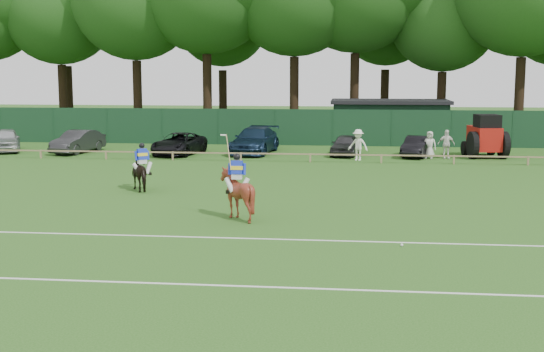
# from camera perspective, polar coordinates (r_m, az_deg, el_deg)

# --- Properties ---
(ground) EXTENTS (160.00, 160.00, 0.00)m
(ground) POSITION_cam_1_polar(r_m,az_deg,el_deg) (23.82, -2.01, -4.37)
(ground) COLOR #1E4C14
(ground) RESTS_ON ground
(horse_dark) EXTENTS (1.66, 1.92, 1.49)m
(horse_dark) POSITION_cam_1_polar(r_m,az_deg,el_deg) (32.10, -10.12, 0.19)
(horse_dark) COLOR black
(horse_dark) RESTS_ON ground
(horse_chestnut) EXTENTS (1.46, 1.64, 1.80)m
(horse_chestnut) POSITION_cam_1_polar(r_m,az_deg,el_deg) (25.62, -2.76, -1.41)
(horse_chestnut) COLOR maroon
(horse_chestnut) RESTS_ON ground
(sedan_silver) EXTENTS (3.42, 4.70, 1.49)m
(sedan_silver) POSITION_cam_1_polar(r_m,az_deg,el_deg) (49.61, -20.19, 2.68)
(sedan_silver) COLOR #AEB0B3
(sedan_silver) RESTS_ON ground
(sedan_grey) EXTENTS (2.36, 4.52, 1.42)m
(sedan_grey) POSITION_cam_1_polar(r_m,az_deg,el_deg) (47.43, -14.99, 2.62)
(sedan_grey) COLOR #2A2B2D
(sedan_grey) RESTS_ON ground
(suv_black) EXTENTS (2.94, 5.08, 1.33)m
(suv_black) POSITION_cam_1_polar(r_m,az_deg,el_deg) (45.29, -7.31, 2.52)
(suv_black) COLOR black
(suv_black) RESTS_ON ground
(sedan_navy) EXTENTS (2.88, 5.76, 1.61)m
(sedan_navy) POSITION_cam_1_polar(r_m,az_deg,el_deg) (45.56, -1.37, 2.80)
(sedan_navy) COLOR #13253D
(sedan_navy) RESTS_ON ground
(hatch_grey) EXTENTS (2.07, 3.94, 1.28)m
(hatch_grey) POSITION_cam_1_polar(r_m,az_deg,el_deg) (44.72, 5.80, 2.44)
(hatch_grey) COLOR #333235
(hatch_grey) RESTS_ON ground
(estate_black) EXTENTS (2.29, 3.98, 1.24)m
(estate_black) POSITION_cam_1_polar(r_m,az_deg,el_deg) (44.66, 11.30, 2.29)
(estate_black) COLOR black
(estate_black) RESTS_ON ground
(spectator_left) EXTENTS (1.32, 1.03, 1.80)m
(spectator_left) POSITION_cam_1_polar(r_m,az_deg,el_deg) (42.27, 6.77, 2.44)
(spectator_left) COLOR white
(spectator_left) RESTS_ON ground
(spectator_mid) EXTENTS (1.03, 0.51, 1.70)m
(spectator_mid) POSITION_cam_1_polar(r_m,az_deg,el_deg) (44.08, 13.50, 2.44)
(spectator_mid) COLOR white
(spectator_mid) RESTS_ON ground
(spectator_right) EXTENTS (0.90, 0.72, 1.61)m
(spectator_right) POSITION_cam_1_polar(r_m,az_deg,el_deg) (43.93, 12.26, 2.40)
(spectator_right) COLOR beige
(spectator_right) RESTS_ON ground
(rider_dark) EXTENTS (0.85, 0.65, 1.41)m
(rider_dark) POSITION_cam_1_polar(r_m,az_deg,el_deg) (32.00, -10.14, 1.42)
(rider_dark) COLOR silver
(rider_dark) RESTS_ON ground
(rider_chestnut) EXTENTS (0.94, 0.58, 2.05)m
(rider_chestnut) POSITION_cam_1_polar(r_m,az_deg,el_deg) (25.49, -2.78, 0.34)
(rider_chestnut) COLOR silver
(rider_chestnut) RESTS_ON ground
(polo_ball) EXTENTS (0.09, 0.09, 0.09)m
(polo_ball) POSITION_cam_1_polar(r_m,az_deg,el_deg) (22.17, 10.14, -5.35)
(polo_ball) COLOR silver
(polo_ball) RESTS_ON ground
(pitch_lines) EXTENTS (60.00, 5.10, 0.01)m
(pitch_lines) POSITION_cam_1_polar(r_m,az_deg,el_deg) (20.46, -3.46, -6.51)
(pitch_lines) COLOR silver
(pitch_lines) RESTS_ON ground
(pitch_rail) EXTENTS (62.10, 0.10, 0.50)m
(pitch_rail) POSITION_cam_1_polar(r_m,az_deg,el_deg) (41.39, 1.64, 1.73)
(pitch_rail) COLOR #997F5B
(pitch_rail) RESTS_ON ground
(perimeter_fence) EXTENTS (92.08, 0.08, 2.50)m
(perimeter_fence) POSITION_cam_1_polar(r_m,az_deg,el_deg) (50.25, 2.51, 3.83)
(perimeter_fence) COLOR #14351E
(perimeter_fence) RESTS_ON ground
(utility_shed) EXTENTS (8.40, 4.40, 3.04)m
(utility_shed) POSITION_cam_1_polar(r_m,az_deg,el_deg) (53.16, 9.22, 4.29)
(utility_shed) COLOR #14331E
(utility_shed) RESTS_ON ground
(tree_row) EXTENTS (96.00, 12.00, 21.00)m
(tree_row) POSITION_cam_1_polar(r_m,az_deg,el_deg) (58.23, 5.01, 3.20)
(tree_row) COLOR #26561C
(tree_row) RESTS_ON ground
(tractor) EXTENTS (2.47, 3.33, 2.58)m
(tractor) POSITION_cam_1_polar(r_m,az_deg,el_deg) (45.17, 16.38, 2.94)
(tractor) COLOR #AA160F
(tractor) RESTS_ON ground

